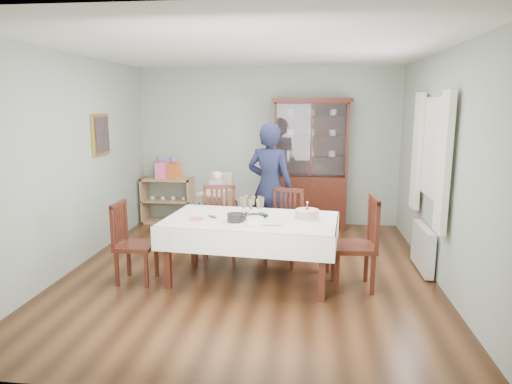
# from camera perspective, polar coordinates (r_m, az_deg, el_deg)

# --- Properties ---
(floor) EXTENTS (5.00, 5.00, 0.00)m
(floor) POSITION_cam_1_polar(r_m,az_deg,el_deg) (5.82, -0.83, -9.97)
(floor) COLOR #593319
(floor) RESTS_ON ground
(room_shell) EXTENTS (5.00, 5.00, 5.00)m
(room_shell) POSITION_cam_1_polar(r_m,az_deg,el_deg) (5.97, -0.23, 7.37)
(room_shell) COLOR #9EAA99
(room_shell) RESTS_ON floor
(dining_table) EXTENTS (2.10, 1.33, 0.76)m
(dining_table) POSITION_cam_1_polar(r_m,az_deg,el_deg) (5.45, -0.63, -7.13)
(dining_table) COLOR #4D2013
(dining_table) RESTS_ON floor
(china_cabinet) EXTENTS (1.30, 0.48, 2.18)m
(china_cabinet) POSITION_cam_1_polar(r_m,az_deg,el_deg) (7.71, 6.84, 3.74)
(china_cabinet) COLOR #4D2013
(china_cabinet) RESTS_ON floor
(sideboard) EXTENTS (0.90, 0.38, 0.80)m
(sideboard) POSITION_cam_1_polar(r_m,az_deg,el_deg) (8.22, -10.98, -1.04)
(sideboard) COLOR tan
(sideboard) RESTS_ON floor
(picture_frame) EXTENTS (0.04, 0.48, 0.58)m
(picture_frame) POSITION_cam_1_polar(r_m,az_deg,el_deg) (6.85, -18.85, 6.79)
(picture_frame) COLOR gold
(picture_frame) RESTS_ON room_shell
(window) EXTENTS (0.04, 1.02, 1.22)m
(window) POSITION_cam_1_polar(r_m,az_deg,el_deg) (5.92, 21.47, 5.08)
(window) COLOR white
(window) RESTS_ON room_shell
(curtain_left) EXTENTS (0.07, 0.30, 1.55)m
(curtain_left) POSITION_cam_1_polar(r_m,az_deg,el_deg) (5.32, 22.46, 3.35)
(curtain_left) COLOR silver
(curtain_left) RESTS_ON room_shell
(curtain_right) EXTENTS (0.07, 0.30, 1.55)m
(curtain_right) POSITION_cam_1_polar(r_m,az_deg,el_deg) (6.51, 19.51, 4.79)
(curtain_right) COLOR silver
(curtain_right) RESTS_ON room_shell
(radiator) EXTENTS (0.10, 0.80, 0.55)m
(radiator) POSITION_cam_1_polar(r_m,az_deg,el_deg) (6.14, 20.11, -6.57)
(radiator) COLOR white
(radiator) RESTS_ON floor
(chair_far_left) EXTENTS (0.52, 0.52, 1.01)m
(chair_far_left) POSITION_cam_1_polar(r_m,az_deg,el_deg) (6.08, -4.59, -6.08)
(chair_far_left) COLOR #4D2013
(chair_far_left) RESTS_ON floor
(chair_far_right) EXTENTS (0.54, 0.54, 0.98)m
(chair_far_right) POSITION_cam_1_polar(r_m,az_deg,el_deg) (6.05, 3.46, -6.25)
(chair_far_right) COLOR #4D2013
(chair_far_right) RESTS_ON floor
(chair_end_left) EXTENTS (0.43, 0.43, 0.96)m
(chair_end_left) POSITION_cam_1_polar(r_m,az_deg,el_deg) (5.62, -14.85, -8.02)
(chair_end_left) COLOR #4D2013
(chair_end_left) RESTS_ON floor
(chair_end_right) EXTENTS (0.51, 0.51, 1.06)m
(chair_end_right) POSITION_cam_1_polar(r_m,az_deg,el_deg) (5.37, 12.18, -8.47)
(chair_end_right) COLOR #4D2013
(chair_end_right) RESTS_ON floor
(woman) EXTENTS (0.76, 0.61, 1.83)m
(woman) POSITION_cam_1_polar(r_m,az_deg,el_deg) (6.49, 1.74, 0.62)
(woman) COLOR black
(woman) RESTS_ON floor
(high_chair) EXTENTS (0.63, 0.63, 1.10)m
(high_chair) POSITION_cam_1_polar(r_m,az_deg,el_deg) (6.88, -4.76, -2.95)
(high_chair) COLOR black
(high_chair) RESTS_ON floor
(champagne_tray) EXTENTS (0.40, 0.40, 0.24)m
(champagne_tray) POSITION_cam_1_polar(r_m,az_deg,el_deg) (5.39, -0.51, -2.39)
(champagne_tray) COLOR silver
(champagne_tray) RESTS_ON dining_table
(birthday_cake) EXTENTS (0.31, 0.31, 0.21)m
(birthday_cake) POSITION_cam_1_polar(r_m,az_deg,el_deg) (5.31, 6.40, -2.84)
(birthday_cake) COLOR white
(birthday_cake) RESTS_ON dining_table
(plate_stack_dark) EXTENTS (0.24, 0.24, 0.09)m
(plate_stack_dark) POSITION_cam_1_polar(r_m,az_deg,el_deg) (5.20, -2.58, -3.21)
(plate_stack_dark) COLOR black
(plate_stack_dark) RESTS_ON dining_table
(plate_stack_white) EXTENTS (0.20, 0.20, 0.08)m
(plate_stack_white) POSITION_cam_1_polar(r_m,az_deg,el_deg) (5.06, -0.11, -3.64)
(plate_stack_white) COLOR white
(plate_stack_white) RESTS_ON dining_table
(napkin_stack) EXTENTS (0.16, 0.16, 0.02)m
(napkin_stack) POSITION_cam_1_polar(r_m,az_deg,el_deg) (5.33, -7.49, -3.34)
(napkin_stack) COLOR #EB5692
(napkin_stack) RESTS_ON dining_table
(cutlery) EXTENTS (0.16, 0.18, 0.01)m
(cutlery) POSITION_cam_1_polar(r_m,az_deg,el_deg) (5.42, -5.84, -3.10)
(cutlery) COLOR silver
(cutlery) RESTS_ON dining_table
(cake_knife) EXTENTS (0.31, 0.03, 0.01)m
(cake_knife) POSITION_cam_1_polar(r_m,az_deg,el_deg) (5.02, 1.37, -4.19)
(cake_knife) COLOR silver
(cake_knife) RESTS_ON dining_table
(gift_bag_pink) EXTENTS (0.24, 0.21, 0.39)m
(gift_bag_pink) POSITION_cam_1_polar(r_m,az_deg,el_deg) (8.14, -11.86, 2.89)
(gift_bag_pink) COLOR #EB5692
(gift_bag_pink) RESTS_ON sideboard
(gift_bag_orange) EXTENTS (0.24, 0.20, 0.39)m
(gift_bag_orange) POSITION_cam_1_polar(r_m,az_deg,el_deg) (8.07, -10.25, 2.88)
(gift_bag_orange) COLOR orange
(gift_bag_orange) RESTS_ON sideboard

